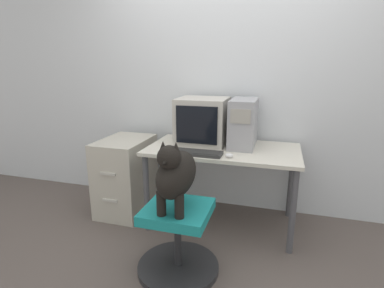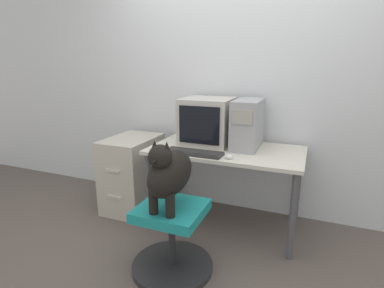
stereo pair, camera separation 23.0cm
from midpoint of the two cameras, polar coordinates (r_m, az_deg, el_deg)
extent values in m
plane|color=#564C47|center=(2.60, 6.37, -18.49)|extent=(12.00, 12.00, 0.00)
cube|color=silver|center=(2.94, 11.43, 12.10)|extent=(8.00, 0.05, 2.60)
cube|color=beige|center=(2.62, 8.98, -1.23)|extent=(1.31, 0.72, 0.03)
cylinder|color=#4C4C51|center=(2.68, -5.79, -9.03)|extent=(0.05, 0.05, 0.69)
cylinder|color=#4C4C51|center=(2.41, 21.29, -12.90)|extent=(0.05, 0.05, 0.69)
cylinder|color=#4C4C51|center=(3.19, -0.61, -4.91)|extent=(0.05, 0.05, 0.69)
cylinder|color=#4C4C51|center=(2.97, 21.63, -7.57)|extent=(0.05, 0.05, 0.69)
cube|color=#B7B2A8|center=(2.75, 5.36, 4.37)|extent=(0.44, 0.42, 0.41)
cube|color=black|center=(2.54, 3.93, 3.56)|extent=(0.36, 0.01, 0.32)
cube|color=#99999E|center=(2.65, 13.02, 3.73)|extent=(0.22, 0.45, 0.42)
cube|color=#9E998E|center=(2.42, 12.24, 4.98)|extent=(0.16, 0.01, 0.12)
cube|color=#2D2D2D|center=(2.43, 3.03, -1.69)|extent=(0.48, 0.16, 0.02)
cube|color=#292928|center=(2.43, 3.04, -1.37)|extent=(0.44, 0.13, 0.00)
ellipsoid|color=silver|center=(2.34, 9.87, -2.45)|extent=(0.06, 0.04, 0.04)
cylinder|color=#262628|center=(2.34, -0.71, -22.22)|extent=(0.58, 0.58, 0.04)
cylinder|color=#262628|center=(2.21, -0.72, -17.85)|extent=(0.05, 0.05, 0.38)
cube|color=teal|center=(2.10, -0.74, -12.64)|extent=(0.44, 0.43, 0.07)
ellipsoid|color=black|center=(1.99, -0.77, -5.69)|extent=(0.22, 0.50, 0.29)
cylinder|color=black|center=(1.96, -4.01, -11.00)|extent=(0.06, 0.06, 0.16)
cylinder|color=black|center=(1.91, -0.68, -11.63)|extent=(0.06, 0.06, 0.16)
sphere|color=black|center=(1.82, -2.47, -2.48)|extent=(0.15, 0.15, 0.15)
cone|color=black|center=(1.77, -3.39, -3.45)|extent=(0.07, 0.08, 0.07)
cone|color=black|center=(1.83, -3.58, -0.34)|extent=(0.05, 0.05, 0.07)
cone|color=black|center=(1.79, -1.18, -0.60)|extent=(0.05, 0.05, 0.07)
torus|color=orange|center=(1.85, -2.21, -4.00)|extent=(0.11, 0.11, 0.02)
cube|color=#B7B2A3|center=(3.07, -9.14, -5.53)|extent=(0.43, 0.62, 0.73)
cube|color=beige|center=(2.78, -12.62, -5.10)|extent=(0.15, 0.01, 0.02)
cube|color=beige|center=(2.88, -12.33, -9.91)|extent=(0.15, 0.01, 0.02)
camera|label=1|loc=(0.11, -87.21, 0.74)|focal=28.00mm
camera|label=2|loc=(0.11, 92.79, -0.74)|focal=28.00mm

